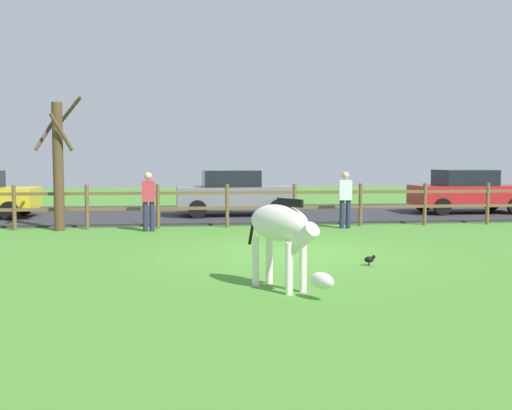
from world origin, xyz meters
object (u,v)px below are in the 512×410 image
object	(u,v)px
bare_tree	(58,162)
parked_car_red	(467,191)
zebra	(283,230)
crow_on_grass	(370,259)
visitor_left_of_tree	(345,197)
visitor_right_of_tree	(148,199)
parked_car_grey	(234,192)

from	to	relation	value
bare_tree	parked_car_red	bearing A→B (deg)	14.39
zebra	crow_on_grass	distance (m)	2.82
bare_tree	crow_on_grass	distance (m)	9.64
parked_car_red	visitor_left_of_tree	distance (m)	6.73
crow_on_grass	visitor_right_of_tree	bearing A→B (deg)	126.99
parked_car_grey	visitor_right_of_tree	xyz separation A→B (m)	(-2.66, -3.94, 0.06)
bare_tree	crow_on_grass	xyz separation A→B (m)	(6.97, -6.42, -1.79)
bare_tree	parked_car_red	distance (m)	14.09
crow_on_grass	parked_car_red	bearing A→B (deg)	56.17
parked_car_grey	parked_car_red	bearing A→B (deg)	0.19
bare_tree	visitor_right_of_tree	bearing A→B (deg)	-10.79
crow_on_grass	visitor_left_of_tree	world-z (taller)	visitor_left_of_tree
bare_tree	crow_on_grass	size ratio (longest dim) A/B	17.50
zebra	parked_car_red	distance (m)	14.58
zebra	visitor_left_of_tree	bearing A→B (deg)	68.90
visitor_left_of_tree	visitor_right_of_tree	world-z (taller)	same
crow_on_grass	parked_car_grey	distance (m)	10.07
parked_car_grey	visitor_left_of_tree	distance (m)	4.81
crow_on_grass	parked_car_red	world-z (taller)	parked_car_red
bare_tree	parked_car_grey	bearing A→B (deg)	33.90
crow_on_grass	visitor_left_of_tree	size ratio (longest dim) A/B	0.13
bare_tree	crow_on_grass	bearing A→B (deg)	-42.64
bare_tree	visitor_right_of_tree	size ratio (longest dim) A/B	2.29
parked_car_grey	visitor_left_of_tree	bearing A→B (deg)	-52.51
bare_tree	parked_car_red	size ratio (longest dim) A/B	0.94
parked_car_red	visitor_left_of_tree	world-z (taller)	visitor_left_of_tree
zebra	parked_car_grey	world-z (taller)	parked_car_grey
parked_car_red	visitor_left_of_tree	size ratio (longest dim) A/B	2.45
bare_tree	visitor_right_of_tree	xyz separation A→B (m)	(2.49, -0.48, -1.01)
parked_car_grey	crow_on_grass	bearing A→B (deg)	-79.60
parked_car_red	visitor_left_of_tree	bearing A→B (deg)	-145.18
parked_car_grey	visitor_right_of_tree	bearing A→B (deg)	-124.05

